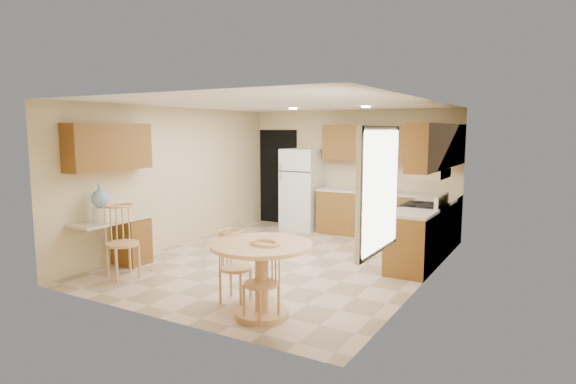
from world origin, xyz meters
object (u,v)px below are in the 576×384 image
Objects in this scene: refrigerator at (302,189)px; chair_table_b at (257,276)px; stove at (423,232)px; water_crock at (100,205)px; dining_table at (262,269)px; chair_desk at (117,236)px; chair_table_a at (231,260)px.

refrigerator reaches higher than chair_table_b.
stove is 5.00m from water_crock.
refrigerator is 3.15m from stove.
stove is at bearing 37.85° from water_crock.
chair_desk reaches higher than dining_table.
stove reaches higher than chair_desk.
water_crock is (-3.01, 0.41, 0.49)m from chair_table_b.
refrigerator is 1.94× the size of chair_table_a.
stove is at bearing 145.20° from chair_table_a.
chair_table_a is 1.97m from chair_desk.
dining_table is 0.18m from chair_table_b.
dining_table is at bearing -4.67° from water_crock.
refrigerator is 4.40m from water_crock.
chair_table_b is 3.08m from water_crock.
dining_table is 1.32× the size of chair_table_b.
dining_table is 2.10× the size of water_crock.
refrigerator is 5.09m from chair_table_b.
chair_table_b is (1.96, -4.68, -0.32)m from refrigerator.
chair_table_a is 0.85× the size of chair_desk.
dining_table is 2.52m from chair_desk.
stove is (2.88, -1.22, -0.38)m from refrigerator.
stove is at bearing 151.33° from chair_desk.
chair_table_b is at bearing -7.79° from water_crock.
chair_table_a is at bearing -13.40° from chair_table_b.
chair_table_a is (-0.55, 0.17, -0.02)m from dining_table.
water_crock reaches higher than dining_table.
chair_table_a is 2.46m from water_crock.
dining_table is (1.91, -4.51, -0.30)m from refrigerator.
stove is 3.58m from chair_table_b.
refrigerator reaches higher than water_crock.
chair_table_b is 2.58m from chair_desk.
water_crock reaches higher than chair_table_a.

